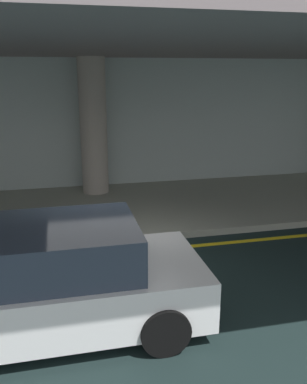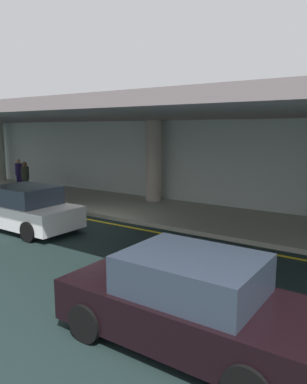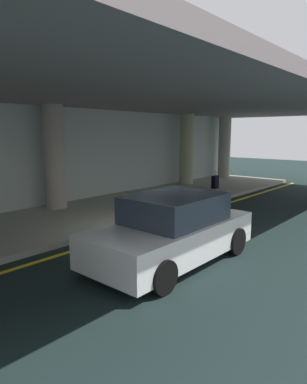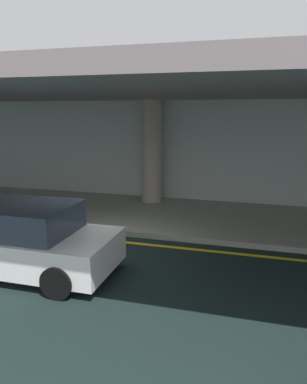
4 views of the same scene
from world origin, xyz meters
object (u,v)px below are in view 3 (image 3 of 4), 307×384
Objects in this scene: support_column_center at (186,149)px; car_white at (172,230)px; support_column_left_mid at (55,157)px; support_column_right_mid at (224,147)px; suitcase_upright_primary at (215,182)px.

car_white is at bearing -145.88° from support_column_center.
support_column_left_mid and support_column_right_mid have the same top height.
car_white is (-9.11, -6.17, -1.26)m from support_column_center.
suitcase_upright_primary is at bearing 25.12° from car_white.
support_column_center is 11.08m from car_white.
support_column_right_mid is at bearing 0.00° from support_column_center.
support_column_right_mid is 5.08m from suitcase_upright_primary.
suitcase_upright_primary is (-0.41, -2.04, -1.51)m from support_column_center.
support_column_right_mid is at bearing 0.00° from support_column_left_mid.
support_column_left_mid and support_column_center have the same top height.
support_column_center is at bearing 72.09° from suitcase_upright_primary.
suitcase_upright_primary is (7.59, -2.04, -1.51)m from support_column_left_mid.
support_column_center is at bearing 180.00° from support_column_right_mid.
support_column_left_mid is 1.00× the size of support_column_center.
suitcase_upright_primary is (8.71, 4.13, -0.25)m from car_white.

